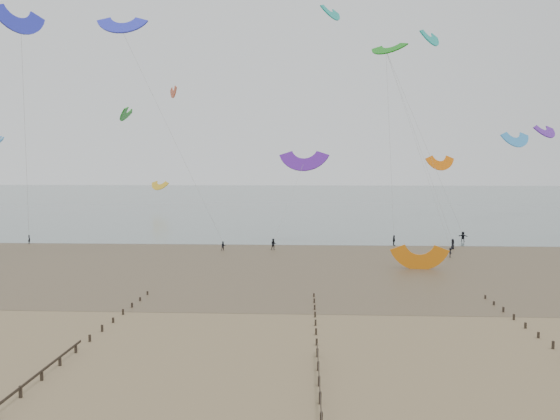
# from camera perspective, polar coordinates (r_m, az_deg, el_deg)

# --- Properties ---
(ground) EXTENTS (500.00, 500.00, 0.00)m
(ground) POSITION_cam_1_polar(r_m,az_deg,el_deg) (47.52, -1.18, -12.42)
(ground) COLOR brown
(ground) RESTS_ON ground
(sea_and_shore) EXTENTS (500.00, 665.00, 0.03)m
(sea_and_shore) POSITION_cam_1_polar(r_m,az_deg,el_deg) (81.25, -2.39, -5.25)
(sea_and_shore) COLOR #475654
(sea_and_shore) RESTS_ON ground
(kitesurfer_lead) EXTENTS (0.67, 0.67, 1.57)m
(kitesurfer_lead) POSITION_cam_1_polar(r_m,az_deg,el_deg) (108.03, -24.73, -2.80)
(kitesurfer_lead) COLOR black
(kitesurfer_lead) RESTS_ON ground
(kitesurfers) EXTENTS (149.09, 21.30, 1.88)m
(kitesurfers) POSITION_cam_1_polar(r_m,az_deg,el_deg) (96.75, 12.36, -3.25)
(kitesurfers) COLOR black
(kitesurfers) RESTS_ON ground
(grounded_kite) EXTENTS (6.84, 5.56, 3.53)m
(grounded_kite) POSITION_cam_1_polar(r_m,az_deg,el_deg) (76.53, 14.35, -6.02)
(grounded_kite) COLOR orange
(grounded_kite) RESTS_ON ground
(kites_airborne) EXTENTS (255.21, 117.46, 42.80)m
(kites_airborne) POSITION_cam_1_polar(r_m,az_deg,el_deg) (134.78, -1.31, 8.51)
(kites_airborne) COLOR #3893DE
(kites_airborne) RESTS_ON ground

